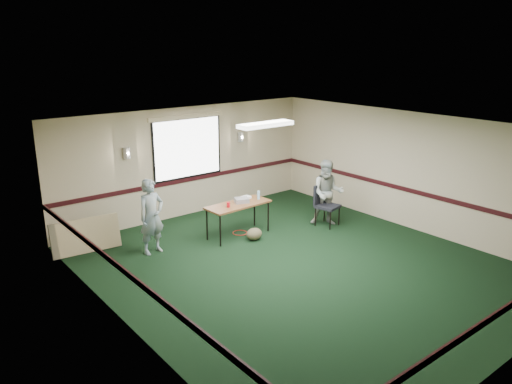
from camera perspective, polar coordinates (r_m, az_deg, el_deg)
ground at (r=9.84m, az=4.80°, el=-8.42°), size 8.00×8.00×0.00m
room_shell at (r=10.86m, az=-2.73°, el=2.89°), size 8.00×8.02×8.00m
folding_table at (r=11.06m, az=-2.06°, el=-1.62°), size 1.52×0.66×0.75m
projector at (r=11.12m, az=-1.65°, el=-0.95°), size 0.37×0.34×0.10m
game_console at (r=11.42m, az=-1.15°, el=-0.60°), size 0.22×0.18×0.05m
red_cup at (r=10.81m, az=-3.18°, el=-1.46°), size 0.07×0.07×0.11m
water_bottle at (r=11.32m, az=0.29°, el=-0.36°), size 0.06×0.06×0.20m
duffel_bag at (r=10.99m, az=-0.22°, el=-4.83°), size 0.40×0.31×0.27m
cable_coil at (r=11.42m, az=-1.85°, el=-4.68°), size 0.40×0.40×0.02m
folded_table at (r=10.88m, az=-18.86°, el=-4.74°), size 1.41×0.33×0.71m
conference_chair at (r=11.86m, az=7.80°, el=-1.10°), size 0.57×0.59×0.98m
person_left at (r=10.35m, az=-11.85°, el=-2.76°), size 0.62×0.45×1.57m
person_right at (r=11.84m, az=8.17°, el=-0.08°), size 0.96×0.95×1.57m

